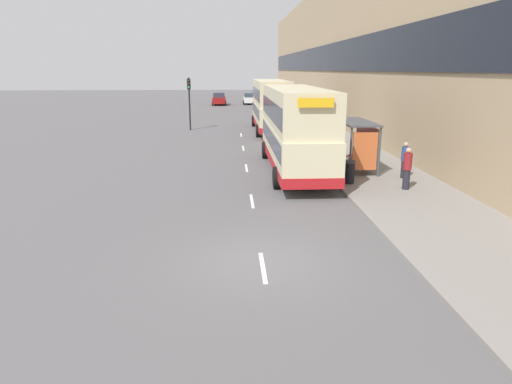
{
  "coord_description": "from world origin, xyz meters",
  "views": [
    {
      "loc": [
        -0.81,
        -11.76,
        5.2
      ],
      "look_at": [
        0.83,
        18.2,
        -2.9
      ],
      "focal_mm": 32.0,
      "sensor_mm": 36.0,
      "label": 1
    }
  ],
  "objects_px": {
    "litter_bin": "(349,172)",
    "traffic_light_far_kerb": "(189,95)",
    "double_decker_bus_near": "(295,128)",
    "bus_shelter": "(360,136)",
    "car_0": "(250,99)",
    "pedestrian_at_shelter": "(333,153)",
    "double_decker_bus_ahead": "(271,105)",
    "car_1": "(219,99)",
    "pedestrian_2": "(405,160)",
    "pedestrian_1": "(407,168)"
  },
  "relations": [
    {
      "from": "double_decker_bus_ahead",
      "to": "pedestrian_2",
      "type": "bearing_deg",
      "value": -75.2
    },
    {
      "from": "double_decker_bus_near",
      "to": "pedestrian_1",
      "type": "height_order",
      "value": "double_decker_bus_near"
    },
    {
      "from": "pedestrian_2",
      "to": "litter_bin",
      "type": "distance_m",
      "value": 3.04
    },
    {
      "from": "pedestrian_2",
      "to": "car_0",
      "type": "bearing_deg",
      "value": 96.07
    },
    {
      "from": "double_decker_bus_ahead",
      "to": "litter_bin",
      "type": "height_order",
      "value": "double_decker_bus_ahead"
    },
    {
      "from": "double_decker_bus_near",
      "to": "double_decker_bus_ahead",
      "type": "height_order",
      "value": "same"
    },
    {
      "from": "double_decker_bus_ahead",
      "to": "car_1",
      "type": "bearing_deg",
      "value": 99.56
    },
    {
      "from": "car_0",
      "to": "pedestrian_at_shelter",
      "type": "distance_m",
      "value": 47.73
    },
    {
      "from": "double_decker_bus_near",
      "to": "car_0",
      "type": "distance_m",
      "value": 47.72
    },
    {
      "from": "bus_shelter",
      "to": "pedestrian_2",
      "type": "height_order",
      "value": "bus_shelter"
    },
    {
      "from": "litter_bin",
      "to": "double_decker_bus_near",
      "type": "bearing_deg",
      "value": 123.14
    },
    {
      "from": "double_decker_bus_near",
      "to": "pedestrian_2",
      "type": "distance_m",
      "value": 5.62
    },
    {
      "from": "pedestrian_1",
      "to": "traffic_light_far_kerb",
      "type": "bearing_deg",
      "value": 117.12
    },
    {
      "from": "pedestrian_2",
      "to": "pedestrian_1",
      "type": "bearing_deg",
      "value": -108.08
    },
    {
      "from": "car_0",
      "to": "pedestrian_at_shelter",
      "type": "xyz_separation_m",
      "value": [
        2.41,
        -47.67,
        0.14
      ]
    },
    {
      "from": "car_0",
      "to": "pedestrian_at_shelter",
      "type": "relative_size",
      "value": 2.43
    },
    {
      "from": "car_1",
      "to": "traffic_light_far_kerb",
      "type": "height_order",
      "value": "traffic_light_far_kerb"
    },
    {
      "from": "double_decker_bus_near",
      "to": "pedestrian_at_shelter",
      "type": "xyz_separation_m",
      "value": [
        2.05,
        0.03,
        -1.3
      ]
    },
    {
      "from": "double_decker_bus_near",
      "to": "pedestrian_2",
      "type": "bearing_deg",
      "value": -24.95
    },
    {
      "from": "double_decker_bus_ahead",
      "to": "pedestrian_at_shelter",
      "type": "height_order",
      "value": "double_decker_bus_ahead"
    },
    {
      "from": "double_decker_bus_ahead",
      "to": "traffic_light_far_kerb",
      "type": "relative_size",
      "value": 2.45
    },
    {
      "from": "double_decker_bus_near",
      "to": "bus_shelter",
      "type": "bearing_deg",
      "value": -5.67
    },
    {
      "from": "litter_bin",
      "to": "traffic_light_far_kerb",
      "type": "xyz_separation_m",
      "value": [
        -8.95,
        20.56,
        2.38
      ]
    },
    {
      "from": "double_decker_bus_ahead",
      "to": "pedestrian_at_shelter",
      "type": "distance_m",
      "value": 16.22
    },
    {
      "from": "pedestrian_at_shelter",
      "to": "pedestrian_2",
      "type": "relative_size",
      "value": 0.96
    },
    {
      "from": "car_0",
      "to": "litter_bin",
      "type": "bearing_deg",
      "value": -87.27
    },
    {
      "from": "double_decker_bus_ahead",
      "to": "pedestrian_2",
      "type": "distance_m",
      "value": 19.06
    },
    {
      "from": "bus_shelter",
      "to": "pedestrian_at_shelter",
      "type": "distance_m",
      "value": 1.57
    },
    {
      "from": "pedestrian_at_shelter",
      "to": "pedestrian_2",
      "type": "xyz_separation_m",
      "value": [
        2.92,
        -2.34,
        0.04
      ]
    },
    {
      "from": "double_decker_bus_near",
      "to": "pedestrian_at_shelter",
      "type": "bearing_deg",
      "value": 0.73
    },
    {
      "from": "litter_bin",
      "to": "traffic_light_far_kerb",
      "type": "distance_m",
      "value": 22.55
    },
    {
      "from": "double_decker_bus_ahead",
      "to": "litter_bin",
      "type": "distance_m",
      "value": 19.42
    },
    {
      "from": "bus_shelter",
      "to": "pedestrian_1",
      "type": "xyz_separation_m",
      "value": [
        0.99,
        -4.08,
        -0.8
      ]
    },
    {
      "from": "car_0",
      "to": "litter_bin",
      "type": "relative_size",
      "value": 3.83
    },
    {
      "from": "double_decker_bus_ahead",
      "to": "car_0",
      "type": "distance_m",
      "value": 31.66
    },
    {
      "from": "bus_shelter",
      "to": "double_decker_bus_near",
      "type": "relative_size",
      "value": 0.37
    },
    {
      "from": "car_0",
      "to": "pedestrian_2",
      "type": "bearing_deg",
      "value": -83.93
    },
    {
      "from": "double_decker_bus_ahead",
      "to": "pedestrian_2",
      "type": "height_order",
      "value": "double_decker_bus_ahead"
    },
    {
      "from": "bus_shelter",
      "to": "double_decker_bus_near",
      "type": "bearing_deg",
      "value": 174.33
    },
    {
      "from": "double_decker_bus_ahead",
      "to": "pedestrian_2",
      "type": "relative_size",
      "value": 6.38
    },
    {
      "from": "car_1",
      "to": "litter_bin",
      "type": "height_order",
      "value": "car_1"
    },
    {
      "from": "traffic_light_far_kerb",
      "to": "double_decker_bus_near",
      "type": "bearing_deg",
      "value": -68.42
    },
    {
      "from": "double_decker_bus_near",
      "to": "car_0",
      "type": "height_order",
      "value": "double_decker_bus_near"
    },
    {
      "from": "bus_shelter",
      "to": "car_0",
      "type": "xyz_separation_m",
      "value": [
        -3.65,
        48.03,
        -1.03
      ]
    },
    {
      "from": "bus_shelter",
      "to": "pedestrian_at_shelter",
      "type": "bearing_deg",
      "value": 164.12
    },
    {
      "from": "pedestrian_2",
      "to": "pedestrian_at_shelter",
      "type": "bearing_deg",
      "value": 141.28
    },
    {
      "from": "double_decker_bus_near",
      "to": "car_0",
      "type": "relative_size",
      "value": 2.79
    },
    {
      "from": "car_1",
      "to": "pedestrian_at_shelter",
      "type": "height_order",
      "value": "car_1"
    },
    {
      "from": "pedestrian_at_shelter",
      "to": "pedestrian_1",
      "type": "distance_m",
      "value": 4.97
    },
    {
      "from": "double_decker_bus_near",
      "to": "car_1",
      "type": "distance_m",
      "value": 46.74
    }
  ]
}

